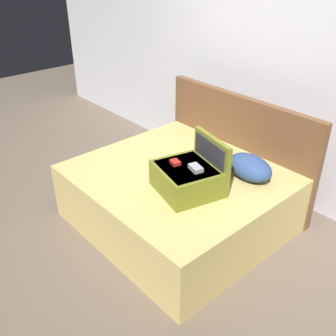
% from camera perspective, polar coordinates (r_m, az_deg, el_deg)
% --- Properties ---
extents(ground_plane, '(12.00, 12.00, 0.00)m').
position_cam_1_polar(ground_plane, '(3.74, -3.21, -10.34)').
color(ground_plane, '#6B5B4C').
extents(back_wall, '(8.00, 0.10, 2.60)m').
position_cam_1_polar(back_wall, '(4.23, 14.45, 13.70)').
color(back_wall, silver).
rests_on(back_wall, ground).
extents(bed, '(1.83, 1.65, 0.57)m').
position_cam_1_polar(bed, '(3.78, 1.41, -4.44)').
color(bed, tan).
rests_on(bed, ground).
extents(headboard, '(1.87, 0.08, 1.11)m').
position_cam_1_polar(headboard, '(4.20, 10.15, 3.14)').
color(headboard, brown).
rests_on(headboard, ground).
extents(hard_case_large, '(0.62, 0.61, 0.46)m').
position_cam_1_polar(hard_case_large, '(3.31, 3.10, -1.12)').
color(hard_case_large, olive).
rests_on(hard_case_large, bed).
extents(pillow_near_headboard, '(0.48, 0.34, 0.22)m').
position_cam_1_polar(pillow_near_headboard, '(3.57, 11.88, 0.11)').
color(pillow_near_headboard, navy).
rests_on(pillow_near_headboard, bed).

